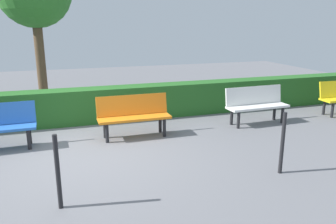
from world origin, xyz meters
name	(u,v)px	position (x,y,z in m)	size (l,w,h in m)	color
ground_plane	(82,153)	(0.00, 0.00, 0.00)	(23.65, 23.65, 0.00)	slate
bench_white	(256,103)	(-4.06, -0.66, 0.48)	(1.51, 0.50, 0.86)	white
bench_orange	(134,114)	(-1.12, -0.63, 0.48)	(1.49, 0.46, 0.86)	orange
hedge_row	(126,103)	(-1.22, -1.96, 0.41)	(19.65, 0.55, 0.81)	#266023
railing_post_mid	(282,143)	(-2.93, 1.85, 0.50)	(0.06, 0.06, 1.00)	black
railing_post_far	(58,172)	(0.41, 1.85, 0.50)	(0.06, 0.06, 1.00)	black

